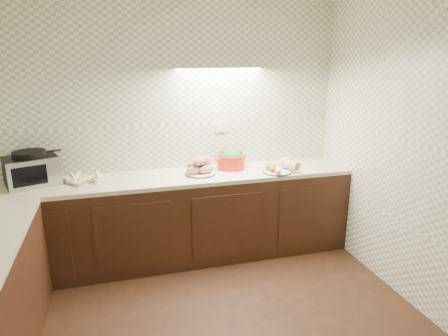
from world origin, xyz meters
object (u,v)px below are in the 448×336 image
object	(u,v)px
sweet_potato_plate	(200,167)
onion_bowl	(194,168)
veg_plate	(281,166)
parsnip_pile	(85,179)
dutch_oven	(231,159)
toaster_oven	(31,169)

from	to	relation	value
sweet_potato_plate	onion_bowl	world-z (taller)	sweet_potato_plate
onion_bowl	veg_plate	bearing A→B (deg)	-15.53
parsnip_pile	veg_plate	distance (m)	1.94
dutch_oven	veg_plate	size ratio (longest dim) A/B	0.96
parsnip_pile	sweet_potato_plate	world-z (taller)	sweet_potato_plate
dutch_oven	veg_plate	distance (m)	0.53
sweet_potato_plate	veg_plate	world-z (taller)	sweet_potato_plate
parsnip_pile	sweet_potato_plate	xyz separation A→B (m)	(1.11, -0.03, 0.05)
onion_bowl	veg_plate	distance (m)	0.90
toaster_oven	dutch_oven	xyz separation A→B (m)	(1.93, 0.02, -0.05)
toaster_oven	dutch_oven	world-z (taller)	toaster_oven
parsnip_pile	dutch_oven	bearing A→B (deg)	3.13
veg_plate	toaster_oven	bearing A→B (deg)	174.80
sweet_potato_plate	onion_bowl	size ratio (longest dim) A/B	2.27
sweet_potato_plate	veg_plate	xyz separation A→B (m)	(0.83, -0.12, -0.02)
parsnip_pile	veg_plate	world-z (taller)	veg_plate
dutch_oven	veg_plate	world-z (taller)	dutch_oven
parsnip_pile	onion_bowl	xyz separation A→B (m)	(1.07, 0.08, 0.01)
sweet_potato_plate	veg_plate	size ratio (longest dim) A/B	0.82
veg_plate	onion_bowl	bearing A→B (deg)	164.47
toaster_oven	sweet_potato_plate	world-z (taller)	toaster_oven
onion_bowl	dutch_oven	xyz separation A→B (m)	(0.40, -0.00, 0.06)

